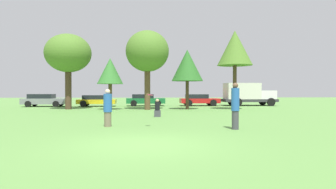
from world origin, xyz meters
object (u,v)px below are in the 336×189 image
(tree_0, at_px, (68,54))
(tree_3, at_px, (187,66))
(bystander_sitting, at_px, (157,109))
(parked_car_grey, at_px, (44,100))
(person_thrower, at_px, (108,108))
(parked_car_green, at_px, (145,100))
(tree_4, at_px, (235,49))
(delivery_truck_white, at_px, (247,94))
(frisbee, at_px, (150,95))
(person_catcher, at_px, (235,106))
(tree_2, at_px, (147,52))
(parked_car_yellow, at_px, (96,100))
(tree_1, at_px, (110,71))
(parked_car_red, at_px, (199,100))

(tree_0, bearing_deg, tree_3, -3.11)
(bystander_sitting, height_order, parked_car_grey, parked_car_grey)
(bystander_sitting, bearing_deg, tree_0, 134.58)
(person_thrower, relative_size, parked_car_green, 0.41)
(tree_4, bearing_deg, delivery_truck_white, 63.02)
(frisbee, xyz_separation_m, tree_3, (3.19, 12.40, 2.39))
(person_catcher, xyz_separation_m, parked_car_grey, (-14.49, 18.46, -0.33))
(tree_2, bearing_deg, tree_0, 172.58)
(parked_car_yellow, bearing_deg, tree_2, -47.78)
(person_catcher, xyz_separation_m, bystander_sitting, (-3.14, 6.07, -0.53))
(tree_1, relative_size, tree_4, 0.65)
(tree_2, distance_m, parked_car_yellow, 8.93)
(tree_2, distance_m, delivery_truck_white, 12.92)
(person_thrower, height_order, parked_car_yellow, person_thrower)
(tree_0, distance_m, parked_car_yellow, 6.52)
(delivery_truck_white, bearing_deg, tree_1, -158.41)
(frisbee, bearing_deg, delivery_truck_white, 60.10)
(parked_car_yellow, bearing_deg, tree_1, -69.29)
(bystander_sitting, relative_size, tree_2, 0.17)
(tree_3, distance_m, tree_4, 4.35)
(tree_2, bearing_deg, parked_car_yellow, 133.73)
(tree_2, relative_size, tree_3, 1.29)
(tree_4, bearing_deg, frisbee, -121.38)
(delivery_truck_white, bearing_deg, tree_4, -118.49)
(parked_car_grey, distance_m, parked_car_red, 16.12)
(person_thrower, xyz_separation_m, tree_3, (5.11, 11.99, 2.98))
(frisbee, height_order, tree_4, tree_4)
(parked_car_grey, bearing_deg, tree_2, -29.14)
(bystander_sitting, bearing_deg, frisbee, -94.65)
(tree_4, bearing_deg, bystander_sitting, -135.75)
(parked_car_yellow, bearing_deg, parked_car_red, 1.32)
(parked_car_red, bearing_deg, parked_car_grey, -179.34)
(person_thrower, height_order, parked_car_green, person_thrower)
(tree_2, relative_size, parked_car_yellow, 1.72)
(parked_car_yellow, height_order, parked_car_red, parked_car_red)
(delivery_truck_white, bearing_deg, person_thrower, -126.35)
(tree_0, distance_m, parked_car_green, 9.44)
(tree_3, height_order, parked_car_green, tree_3)
(person_catcher, relative_size, frisbee, 7.85)
(parked_car_yellow, relative_size, delivery_truck_white, 0.68)
(tree_0, xyz_separation_m, parked_car_yellow, (1.49, 4.75, -4.21))
(bystander_sitting, xyz_separation_m, parked_car_grey, (-11.35, 12.39, 0.20))
(parked_car_grey, bearing_deg, parked_car_yellow, -0.71)
(frisbee, bearing_deg, tree_0, 118.96)
(person_thrower, xyz_separation_m, parked_car_red, (7.10, 17.84, -0.18))
(tree_3, distance_m, parked_car_yellow, 10.83)
(bystander_sitting, distance_m, tree_2, 8.19)
(person_catcher, relative_size, tree_2, 0.29)
(person_thrower, relative_size, tree_4, 0.25)
(tree_1, bearing_deg, parked_car_red, 34.67)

